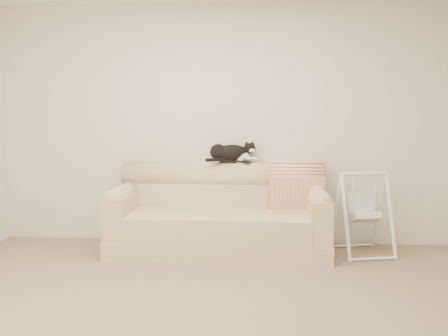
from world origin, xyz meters
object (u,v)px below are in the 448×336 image
object	(u,v)px
sofa	(220,217)
baby_swing	(363,213)
remote_a	(228,161)
tuxedo_cat	(231,152)
remote_b	(244,162)

from	to	relation	value
sofa	baby_swing	xyz separation A→B (m)	(1.45, -0.01, 0.07)
remote_a	tuxedo_cat	size ratio (longest dim) A/B	0.33
sofa	tuxedo_cat	world-z (taller)	tuxedo_cat
remote_a	baby_swing	xyz separation A→B (m)	(1.39, -0.25, -0.49)
remote_b	tuxedo_cat	distance (m)	0.17
tuxedo_cat	baby_swing	size ratio (longest dim) A/B	0.65
remote_a	remote_b	bearing A→B (deg)	-3.03
remote_b	tuxedo_cat	size ratio (longest dim) A/B	0.29
sofa	remote_a	xyz separation A→B (m)	(0.06, 0.24, 0.56)
tuxedo_cat	baby_swing	xyz separation A→B (m)	(1.35, -0.24, -0.59)
remote_b	baby_swing	world-z (taller)	remote_b
tuxedo_cat	sofa	bearing A→B (deg)	-113.30
remote_a	remote_b	distance (m)	0.18
sofa	baby_swing	world-z (taller)	sofa
sofa	remote_b	size ratio (longest dim) A/B	13.89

